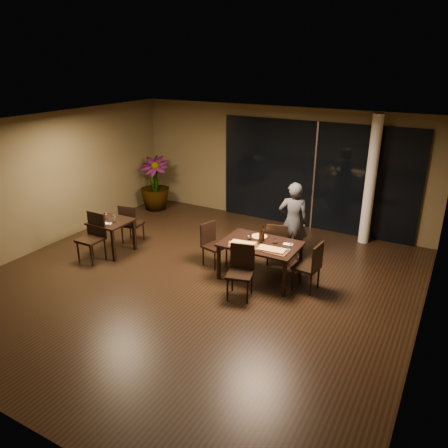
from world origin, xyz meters
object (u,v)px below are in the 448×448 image
at_px(chair_main_far, 277,242).
at_px(chair_side_far, 130,222).
at_px(main_table, 261,247).
at_px(chair_main_left, 212,242).
at_px(chair_side_near, 93,234).
at_px(bottle_c, 263,233).
at_px(chair_main_near, 241,268).
at_px(side_table, 111,226).
at_px(potted_plant, 155,184).
at_px(bottle_a, 261,234).
at_px(diner, 293,222).
at_px(bottle_b, 261,237).
at_px(chair_main_right, 311,264).

xyz_separation_m(chair_main_far, chair_side_far, (-3.44, -0.61, 0.01)).
distance_m(main_table, chair_main_left, 1.16).
bearing_deg(chair_side_near, chair_side_far, 84.96).
bearing_deg(bottle_c, chair_side_far, -179.71).
xyz_separation_m(chair_main_near, bottle_c, (0.01, 0.89, 0.37)).
relative_size(side_table, chair_main_near, 0.82).
bearing_deg(chair_main_near, side_table, 160.79).
xyz_separation_m(chair_main_left, potted_plant, (-3.26, 2.30, 0.24)).
bearing_deg(bottle_a, chair_main_left, -178.70).
distance_m(main_table, potted_plant, 5.00).
xyz_separation_m(main_table, diner, (0.23, 1.14, 0.19)).
xyz_separation_m(side_table, chair_main_left, (2.26, 0.56, -0.11)).
bearing_deg(chair_side_near, chair_main_near, 3.54).
height_order(potted_plant, bottle_b, potted_plant).
height_order(main_table, chair_side_far, chair_side_far).
relative_size(potted_plant, bottle_b, 5.22).
distance_m(side_table, bottle_a, 3.41).
relative_size(chair_main_near, chair_main_right, 1.02).
xyz_separation_m(chair_side_far, diner, (3.61, 1.04, 0.33)).
bearing_deg(bottle_c, chair_main_left, -177.62).
height_order(main_table, side_table, same).
bearing_deg(chair_main_left, chair_side_far, 103.77).
relative_size(chair_side_far, bottle_c, 2.82).
relative_size(side_table, chair_side_far, 0.84).
height_order(chair_side_near, bottle_b, chair_side_near).
xyz_separation_m(chair_side_near, bottle_b, (3.49, 0.96, 0.31)).
distance_m(chair_main_right, bottle_a, 1.14).
distance_m(chair_main_near, bottle_c, 0.97).
bearing_deg(bottle_b, side_table, -171.85).
bearing_deg(potted_plant, chair_main_far, -20.40).
bearing_deg(bottle_a, chair_main_far, 79.72).
bearing_deg(chair_side_far, main_table, 168.62).
xyz_separation_m(chair_main_right, chair_side_far, (-4.41, 0.09, -0.01)).
distance_m(main_table, chair_main_right, 1.04).
height_order(chair_side_far, potted_plant, potted_plant).
bearing_deg(chair_side_near, diner, 30.02).
bearing_deg(side_table, chair_main_far, 19.20).
bearing_deg(side_table, chair_main_left, 14.05).
distance_m(side_table, chair_main_left, 2.33).
bearing_deg(chair_main_near, main_table, 73.74).
bearing_deg(potted_plant, bottle_a, -27.62).
bearing_deg(chair_side_far, bottle_c, 170.52).
bearing_deg(side_table, bottle_c, 10.24).
distance_m(side_table, chair_main_right, 4.46).
bearing_deg(bottle_c, potted_plant, 152.81).
bearing_deg(chair_main_near, chair_main_left, 128.43).
height_order(diner, bottle_c, diner).
relative_size(chair_side_far, diner, 0.55).
relative_size(chair_side_near, bottle_b, 3.61).
height_order(chair_main_near, bottle_b, bottle_b).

